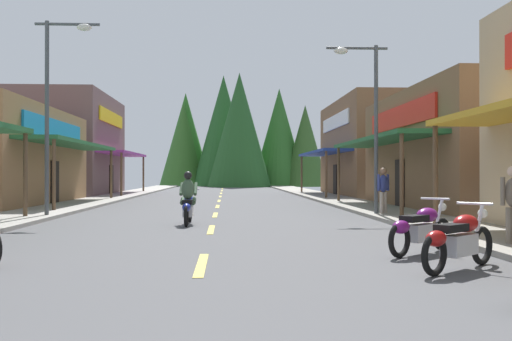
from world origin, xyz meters
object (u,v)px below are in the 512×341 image
(rider_cruising_lead, at_px, (188,202))
(pedestrian_by_shop, at_px, (383,188))
(streetlamp_left, at_px, (56,91))
(streetlamp_right, at_px, (367,104))
(motorcycle_parked_right_3, at_px, (421,228))
(motorcycle_parked_right_2, at_px, (458,239))

(rider_cruising_lead, height_order, pedestrian_by_shop, pedestrian_by_shop)
(streetlamp_left, height_order, streetlamp_right, streetlamp_left)
(motorcycle_parked_right_3, height_order, pedestrian_by_shop, pedestrian_by_shop)
(streetlamp_right, bearing_deg, motorcycle_parked_right_2, -96.73)
(streetlamp_left, relative_size, streetlamp_right, 1.11)
(streetlamp_right, height_order, pedestrian_by_shop, streetlamp_right)
(streetlamp_right, height_order, motorcycle_parked_right_3, streetlamp_right)
(streetlamp_right, height_order, rider_cruising_lead, streetlamp_right)
(motorcycle_parked_right_2, height_order, motorcycle_parked_right_3, same)
(motorcycle_parked_right_2, relative_size, pedestrian_by_shop, 1.00)
(pedestrian_by_shop, bearing_deg, streetlamp_right, 47.41)
(rider_cruising_lead, bearing_deg, motorcycle_parked_right_3, -143.04)
(motorcycle_parked_right_3, bearing_deg, streetlamp_left, 95.59)
(rider_cruising_lead, xyz_separation_m, pedestrian_by_shop, (6.58, 2.68, 0.34))
(streetlamp_right, distance_m, motorcycle_parked_right_3, 9.84)
(motorcycle_parked_right_3, bearing_deg, rider_cruising_lead, 86.21)
(motorcycle_parked_right_2, bearing_deg, rider_cruising_lead, 80.26)
(motorcycle_parked_right_3, height_order, rider_cruising_lead, rider_cruising_lead)
(streetlamp_right, xyz_separation_m, motorcycle_parked_right_3, (-1.26, -9.13, -3.43))
(motorcycle_parked_right_2, xyz_separation_m, motorcycle_parked_right_3, (0.03, 1.80, 0.00))
(motorcycle_parked_right_2, bearing_deg, motorcycle_parked_right_3, 49.26)
(streetlamp_left, bearing_deg, rider_cruising_lead, -29.73)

